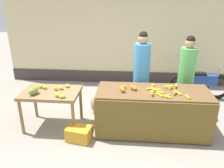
{
  "coord_description": "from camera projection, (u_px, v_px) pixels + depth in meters",
  "views": [
    {
      "loc": [
        -0.01,
        -3.88,
        2.53
      ],
      "look_at": [
        -0.35,
        0.15,
        0.91
      ],
      "focal_mm": 35.82,
      "sensor_mm": 36.0,
      "label": 1
    }
  ],
  "objects": [
    {
      "name": "fruit_stall_counter",
      "position": [
        152.0,
        111.0,
        4.32
      ],
      "size": [
        2.12,
        0.85,
        0.86
      ],
      "color": "brown",
      "rests_on": "ground"
    },
    {
      "name": "vendor_woman_green_shirt",
      "position": [
        186.0,
        77.0,
        4.79
      ],
      "size": [
        0.34,
        0.34,
        1.77
      ],
      "color": "#33333D",
      "rests_on": "ground"
    },
    {
      "name": "ground_plane",
      "position": [
        129.0,
        129.0,
        4.53
      ],
      "size": [
        24.0,
        24.0,
        0.0
      ],
      "primitive_type": "plane",
      "color": "gray"
    },
    {
      "name": "produce_sack",
      "position": [
        97.0,
        103.0,
        5.1
      ],
      "size": [
        0.4,
        0.44,
        0.45
      ],
      "primitive_type": "ellipsoid",
      "rotation": [
        0.0,
        0.0,
        1.9
      ],
      "color": "tan",
      "rests_on": "ground"
    },
    {
      "name": "banana_bunch_pile",
      "position": [
        165.0,
        91.0,
        4.08
      ],
      "size": [
        0.75,
        0.62,
        0.07
      ],
      "color": "yellow",
      "rests_on": "fruit_stall_counter"
    },
    {
      "name": "market_wall_back",
      "position": [
        132.0,
        30.0,
        6.42
      ],
      "size": [
        7.41,
        0.23,
        3.22
      ],
      "color": "beige",
      "rests_on": "ground"
    },
    {
      "name": "mango_papaya_pile",
      "position": [
        44.0,
        90.0,
        4.28
      ],
      "size": [
        0.75,
        0.61,
        0.14
      ],
      "color": "yellow",
      "rests_on": "side_table_wooden"
    },
    {
      "name": "parked_motorcycle",
      "position": [
        199.0,
        84.0,
        5.74
      ],
      "size": [
        1.6,
        0.18,
        0.88
      ],
      "color": "black",
      "rests_on": "ground"
    },
    {
      "name": "orange_pile",
      "position": [
        128.0,
        88.0,
        4.17
      ],
      "size": [
        0.32,
        0.26,
        0.09
      ],
      "color": "orange",
      "rests_on": "fruit_stall_counter"
    },
    {
      "name": "side_table_wooden",
      "position": [
        51.0,
        96.0,
        4.4
      ],
      "size": [
        1.11,
        0.75,
        0.78
      ],
      "color": "olive",
      "rests_on": "ground"
    },
    {
      "name": "produce_crate",
      "position": [
        79.0,
        134.0,
        4.15
      ],
      "size": [
        0.49,
        0.39,
        0.26
      ],
      "primitive_type": "cube",
      "rotation": [
        0.0,
        0.0,
        -0.18
      ],
      "color": "gold",
      "rests_on": "ground"
    },
    {
      "name": "vendor_woman_blue_shirt",
      "position": [
        141.0,
        75.0,
        4.77
      ],
      "size": [
        0.34,
        0.34,
        1.86
      ],
      "color": "#33333D",
      "rests_on": "ground"
    }
  ]
}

